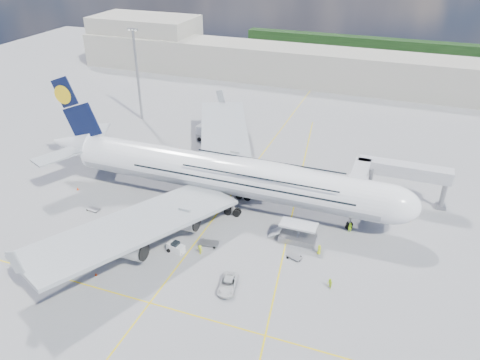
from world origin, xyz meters
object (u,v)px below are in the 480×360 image
(dolly_row_b, at_px, (153,225))
(dolly_row_a, at_px, (123,217))
(crew_loader, at_px, (330,284))
(crew_tug, at_px, (200,250))
(cargo_loader, at_px, (297,235))
(crew_wing, at_px, (146,247))
(cone_wing_left_inner, at_px, (215,164))
(catering_truck_inner, at_px, (207,163))
(catering_truck_outer, at_px, (209,135))
(service_van, at_px, (228,284))
(dolly_row_c, at_px, (129,226))
(baggage_tug, at_px, (176,248))
(cone_nose, at_px, (410,220))
(dolly_nose_near, at_px, (209,243))
(cone_wing_right_outer, at_px, (96,274))
(light_mast, at_px, (137,74))
(cone_tail, at_px, (78,189))
(dolly_nose_far, at_px, (294,257))
(cone_wing_right_inner, at_px, (176,246))
(dolly_back, at_px, (93,209))
(crew_nose, at_px, (350,227))
(jet_bridge, at_px, (386,174))
(airliner, at_px, (225,174))
(crew_van, at_px, (319,250))
(cone_wing_left_outer, at_px, (180,149))

(dolly_row_b, bearing_deg, dolly_row_a, -151.03)
(crew_loader, height_order, crew_tug, crew_loader)
(cargo_loader, bearing_deg, dolly_row_a, -170.29)
(crew_wing, bearing_deg, cone_wing_left_inner, -1.98)
(catering_truck_inner, relative_size, catering_truck_outer, 0.90)
(service_van, bearing_deg, catering_truck_inner, 109.03)
(dolly_row_c, bearing_deg, crew_tug, -30.82)
(catering_truck_outer, bearing_deg, dolly_row_a, -82.68)
(dolly_row_b, bearing_deg, crew_wing, -47.61)
(baggage_tug, distance_m, cone_nose, 44.62)
(crew_loader, bearing_deg, cargo_loader, -174.95)
(baggage_tug, bearing_deg, cone_wing_left_inner, 113.42)
(dolly_nose_near, xyz_separation_m, cone_wing_right_outer, (-13.84, -13.84, -0.14))
(light_mast, xyz_separation_m, catering_truck_outer, (24.64, -7.78, -11.31))
(cargo_loader, distance_m, dolly_nose_near, 15.77)
(cone_tail, bearing_deg, cone_wing_left_inner, 42.38)
(dolly_nose_far, xyz_separation_m, cone_nose, (17.97, 18.59, -0.04))
(service_van, bearing_deg, cone_wing_right_outer, -177.15)
(light_mast, xyz_separation_m, cone_wing_right_outer, (28.68, -62.55, -12.96))
(light_mast, relative_size, crew_loader, 13.42)
(cargo_loader, bearing_deg, baggage_tug, -151.21)
(dolly_row_b, relative_size, cone_wing_right_inner, 6.60)
(crew_loader, relative_size, cone_wing_left_inner, 3.63)
(dolly_row_c, height_order, dolly_back, dolly_row_c)
(crew_nose, distance_m, cone_tail, 57.00)
(crew_nose, relative_size, crew_wing, 1.08)
(cone_nose, relative_size, cone_tail, 0.85)
(cone_wing_left_inner, height_order, cone_wing_right_inner, cone_wing_left_inner)
(catering_truck_outer, xyz_separation_m, cone_tail, (-16.17, -32.92, -1.59))
(cone_tail, bearing_deg, baggage_tug, -21.72)
(crew_wing, distance_m, crew_tug, 9.47)
(jet_bridge, bearing_deg, airliner, -159.69)
(crew_van, xyz_separation_m, cone_nose, (14.27, 15.94, -0.65))
(dolly_row_a, distance_m, crew_wing, 10.81)
(catering_truck_inner, xyz_separation_m, crew_loader, (34.01, -29.79, -0.76))
(airliner, distance_m, service_van, 25.59)
(crew_van, bearing_deg, dolly_row_a, 51.97)
(cargo_loader, distance_m, dolly_row_b, 26.85)
(cone_tail, bearing_deg, crew_van, -4.01)
(cone_wing_left_inner, bearing_deg, cone_wing_right_outer, -93.71)
(cargo_loader, relative_size, crew_nose, 4.30)
(dolly_nose_near, xyz_separation_m, crew_wing, (-9.48, -5.44, 0.53))
(service_van, relative_size, crew_van, 3.05)
(crew_van, xyz_separation_m, cone_wing_left_outer, (-41.51, 29.23, -0.62))
(dolly_row_c, bearing_deg, cone_wing_left_outer, 79.72)
(jet_bridge, height_order, dolly_row_b, jet_bridge)
(catering_truck_inner, distance_m, cone_wing_right_outer, 39.95)
(crew_wing, bearing_deg, cone_tail, 56.69)
(dolly_row_c, distance_m, catering_truck_inner, 26.57)
(dolly_back, relative_size, dolly_nose_far, 0.95)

